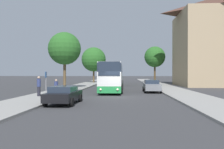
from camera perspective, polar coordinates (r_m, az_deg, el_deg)
The scene contains 13 objects.
ground_plane at distance 21.84m, azimuth 1.48°, elevation -5.75°, with size 300.00×300.00×0.00m, color #38383A.
sidewalk_left at distance 23.15m, azimuth -16.18°, elevation -5.23°, with size 4.00×120.00×0.15m, color gray.
sidewalk_right at distance 22.70m, azimuth 19.51°, elevation -5.35°, with size 4.00×120.00×0.15m, color gray.
bus_front at distance 27.41m, azimuth 0.01°, elevation -0.57°, with size 2.78×10.81×3.53m.
bus_middle at distance 41.33m, azimuth 0.86°, elevation -0.37°, with size 3.05×10.27×3.36m.
parked_car_left_curb at distance 16.85m, azimuth -12.45°, elevation -5.10°, with size 2.14×4.30×1.35m.
parked_car_right_near at distance 26.97m, azimuth 10.31°, elevation -2.92°, with size 2.06×4.34×1.49m.
bus_stop_sign at distance 22.51m, azimuth -16.86°, elevation -1.43°, with size 0.08×0.45×2.37m.
pedestrian_waiting_near at distance 20.91m, azimuth -14.38°, elevation -3.42°, with size 0.36×0.36×1.60m.
pedestrian_waiting_far at distance 21.79m, azimuth -18.57°, elevation -2.87°, with size 0.36×0.36×1.88m.
tree_left_near at distance 32.29m, azimuth -12.28°, elevation 6.61°, with size 4.67×4.67×8.06m.
tree_left_far at distance 51.28m, azimuth -4.81°, elevation 3.94°, with size 5.67×5.67×8.22m.
tree_right_near at distance 50.53m, azimuth 11.12°, elevation 4.53°, with size 4.70×4.70×8.22m.
Camera 1 is at (0.74, -21.71, 2.33)m, focal length 35.00 mm.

